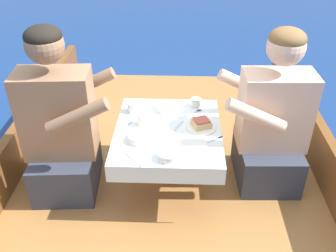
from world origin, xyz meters
TOP-DOWN VIEW (x-y plane):
  - ground_plane at (0.00, 0.00)m, footprint 60.00×60.00m
  - boat_deck at (0.00, 0.00)m, footprint 2.01×2.99m
  - gunwale_port at (-0.98, 0.00)m, footprint 0.06×2.99m
  - gunwale_starboard at (0.98, 0.00)m, footprint 0.06×2.99m
  - cockpit_table at (0.00, -0.05)m, footprint 0.62×0.72m
  - person_port at (-0.61, -0.12)m, footprint 0.54×0.47m
  - person_starboard at (0.61, -0.00)m, footprint 0.53×0.45m
  - plate_sandwich at (0.19, -0.03)m, footprint 0.18×0.18m
  - plate_bread at (0.13, -0.21)m, footprint 0.18×0.18m
  - sandwich at (0.19, -0.03)m, footprint 0.13×0.12m
  - bowl_port_near at (-0.02, 0.17)m, footprint 0.13×0.13m
  - bowl_starboard_near at (-0.14, -0.17)m, footprint 0.14×0.14m
  - bowl_center_far at (0.02, -0.33)m, footprint 0.12×0.12m
  - coffee_cup_port at (-0.14, -0.01)m, footprint 0.11×0.08m
  - coffee_cup_starboard at (-0.22, 0.14)m, footprint 0.11×0.08m
  - tin_can at (0.17, 0.22)m, footprint 0.07×0.07m
  - utensil_knife_port at (-0.18, -0.34)m, footprint 0.12×0.14m
  - utensil_fork_port at (0.15, 0.13)m, footprint 0.15×0.11m
  - utensil_spoon_center at (-0.24, -0.03)m, footprint 0.06×0.17m
  - utensil_knife_starboard at (0.05, -0.05)m, footprint 0.08×0.16m
  - utensil_fork_starboard at (0.26, -0.16)m, footprint 0.15×0.11m

SIDE VIEW (x-z plane):
  - ground_plane at x=0.00m, z-range 0.00..0.00m
  - boat_deck at x=0.00m, z-range 0.00..0.31m
  - gunwale_port at x=-0.98m, z-range 0.31..0.61m
  - gunwale_starboard at x=0.98m, z-range 0.31..0.61m
  - cockpit_table at x=0.00m, z-range 0.46..0.85m
  - utensil_knife_port at x=-0.18m, z-range 0.70..0.70m
  - utensil_fork_port at x=0.15m, z-range 0.70..0.70m
  - utensil_knife_starboard at x=0.05m, z-range 0.70..0.70m
  - utensil_fork_starboard at x=0.26m, z-range 0.70..0.70m
  - utensil_spoon_center at x=-0.24m, z-range 0.70..0.70m
  - plate_sandwich at x=0.19m, z-range 0.70..0.71m
  - plate_bread at x=0.13m, z-range 0.70..0.71m
  - person_starboard at x=0.61m, z-range 0.22..1.20m
  - bowl_starboard_near at x=-0.14m, z-range 0.70..0.74m
  - bowl_center_far at x=0.02m, z-range 0.70..0.74m
  - bowl_port_near at x=-0.02m, z-range 0.70..0.74m
  - person_port at x=-0.61m, z-range 0.21..1.23m
  - tin_can at x=0.17m, z-range 0.70..0.75m
  - coffee_cup_starboard at x=-0.22m, z-range 0.70..0.76m
  - sandwich at x=0.19m, z-range 0.71..0.75m
  - coffee_cup_port at x=-0.14m, z-range 0.70..0.77m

